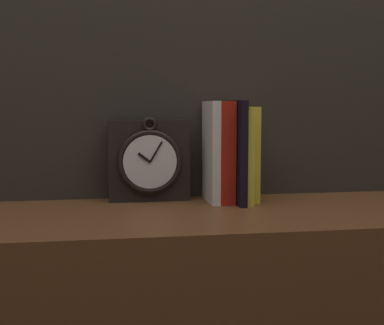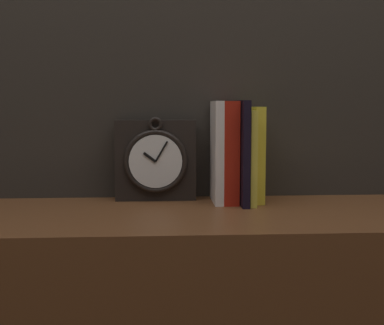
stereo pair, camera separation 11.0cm
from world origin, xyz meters
name	(u,v)px [view 2 (the right image)]	position (x,y,z in m)	size (l,w,h in m)	color
wall_back	(186,49)	(0.00, 0.22, 1.30)	(6.00, 0.05, 2.60)	#2D2823
clock	(156,160)	(-0.08, 0.16, 1.04)	(0.19, 0.06, 0.20)	black
book_slot0_white	(217,152)	(0.06, 0.12, 1.06)	(0.02, 0.13, 0.23)	white
book_slot1_red	(228,152)	(0.09, 0.12, 1.06)	(0.03, 0.13, 0.23)	#B11E11
book_slot2_black	(241,152)	(0.12, 0.11, 1.06)	(0.02, 0.16, 0.23)	black
book_slot3_yellow	(249,157)	(0.14, 0.11, 1.05)	(0.01, 0.15, 0.21)	yellow
book_slot4_yellow	(256,154)	(0.16, 0.13, 1.05)	(0.02, 0.12, 0.22)	gold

